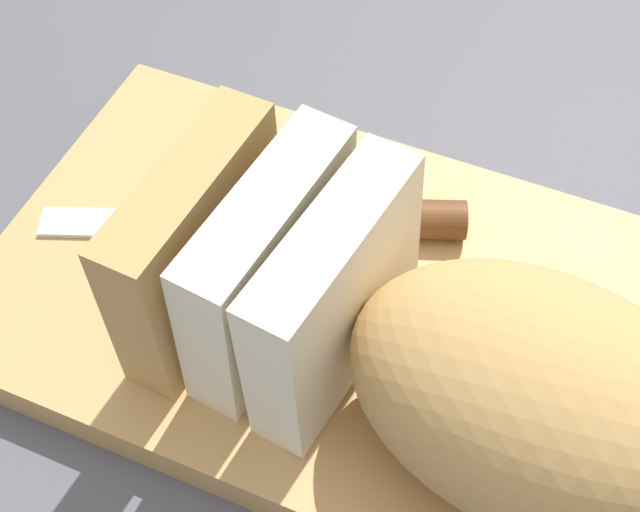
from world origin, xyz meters
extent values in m
plane|color=#4C4C51|center=(0.00, 0.00, 0.00)|extent=(3.00, 3.00, 0.00)
cube|color=tan|center=(0.00, 0.00, 0.01)|extent=(0.38, 0.26, 0.02)
ellipsoid|color=tan|center=(-0.13, 0.04, 0.08)|extent=(0.19, 0.13, 0.10)
cube|color=beige|center=(-0.02, 0.03, 0.08)|extent=(0.05, 0.12, 0.11)
cube|color=beige|center=(0.01, 0.03, 0.08)|extent=(0.04, 0.12, 0.10)
cube|color=tan|center=(0.05, 0.04, 0.08)|extent=(0.04, 0.12, 0.11)
cube|color=silver|center=(0.08, -0.01, 0.02)|extent=(0.18, 0.09, 0.00)
cylinder|color=#593319|center=(-0.03, -0.06, 0.03)|extent=(0.06, 0.04, 0.02)
cube|color=silver|center=(0.00, -0.05, 0.03)|extent=(0.03, 0.03, 0.02)
sphere|color=tan|center=(-0.05, 0.01, 0.03)|extent=(0.01, 0.01, 0.01)
sphere|color=tan|center=(0.00, 0.03, 0.03)|extent=(0.00, 0.00, 0.00)
sphere|color=tan|center=(0.00, -0.04, 0.02)|extent=(0.00, 0.00, 0.00)
camera|label=1|loc=(-0.13, 0.26, 0.44)|focal=51.82mm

